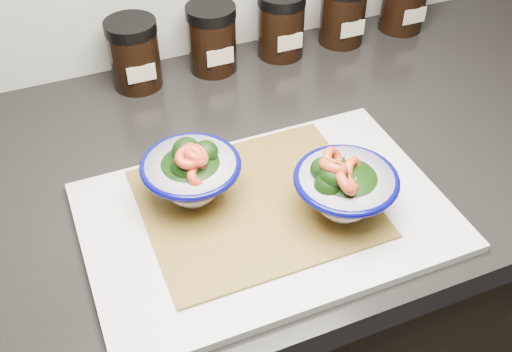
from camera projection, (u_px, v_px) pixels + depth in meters
name	position (u px, v px, depth m)	size (l,w,h in m)	color
cabinet	(321.00, 315.00, 1.21)	(3.43, 0.58, 0.86)	black
countertop	(343.00, 141.00, 0.91)	(3.50, 0.60, 0.04)	black
cutting_board	(266.00, 216.00, 0.75)	(0.45, 0.30, 0.01)	silver
bamboo_mat	(256.00, 203.00, 0.76)	(0.28, 0.24, 0.00)	olive
bowl_left	(192.00, 173.00, 0.74)	(0.13, 0.13, 0.10)	white
bowl_right	(343.00, 188.00, 0.72)	(0.13, 0.13, 0.10)	white
spice_jar_a	(134.00, 54.00, 0.95)	(0.08, 0.08, 0.11)	black
spice_jar_b	(212.00, 38.00, 0.98)	(0.08, 0.08, 0.11)	black
spice_jar_c	(281.00, 24.00, 1.02)	(0.08, 0.08, 0.11)	black
spice_jar_d	(343.00, 12.00, 1.05)	(0.08, 0.08, 0.11)	black
spice_jar_e	(404.00, 0.00, 1.09)	(0.08, 0.08, 0.11)	black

